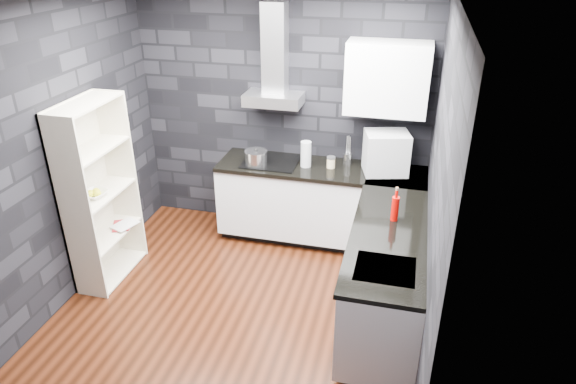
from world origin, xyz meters
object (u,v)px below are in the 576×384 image
at_px(storage_jar, 331,163).
at_px(fruit_bowl, 95,194).
at_px(pot, 256,158).
at_px(appliance_garage, 386,153).
at_px(glass_vase, 306,154).
at_px(bookshelf, 100,194).
at_px(utensil_crock, 348,159).
at_px(red_bottle, 395,209).

relative_size(storage_jar, fruit_bowl, 0.47).
relative_size(pot, appliance_garage, 0.54).
relative_size(glass_vase, appliance_garage, 0.64).
bearing_deg(glass_vase, bookshelf, -147.63).
bearing_deg(storage_jar, pot, -170.62).
xyz_separation_m(bookshelf, fruit_bowl, (0.00, -0.08, 0.04)).
height_order(glass_vase, bookshelf, bookshelf).
xyz_separation_m(storage_jar, utensil_crock, (0.16, 0.13, 0.01)).
bearing_deg(red_bottle, bookshelf, -176.29).
relative_size(utensil_crock, appliance_garage, 0.29).
bearing_deg(storage_jar, red_bottle, -53.33).
bearing_deg(glass_vase, fruit_bowl, -145.90).
relative_size(glass_vase, red_bottle, 1.26).
height_order(utensil_crock, red_bottle, red_bottle).
xyz_separation_m(glass_vase, fruit_bowl, (-1.76, -1.19, -0.10)).
xyz_separation_m(glass_vase, bookshelf, (-1.76, -1.11, -0.14)).
bearing_deg(utensil_crock, appliance_garage, -18.75).
xyz_separation_m(glass_vase, utensil_crock, (0.42, 0.16, -0.08)).
bearing_deg(fruit_bowl, bookshelf, 90.00).
bearing_deg(bookshelf, pot, 41.30).
bearing_deg(glass_vase, pot, -168.71).
xyz_separation_m(appliance_garage, bookshelf, (-2.58, -1.14, -0.22)).
xyz_separation_m(utensil_crock, appliance_garage, (0.40, -0.14, 0.16)).
xyz_separation_m(glass_vase, appliance_garage, (0.82, 0.02, 0.09)).
distance_m(storage_jar, utensil_crock, 0.21).
height_order(glass_vase, utensil_crock, glass_vase).
bearing_deg(fruit_bowl, pot, 41.23).
bearing_deg(appliance_garage, storage_jar, 164.81).
relative_size(pot, fruit_bowl, 1.01).
relative_size(bookshelf, fruit_bowl, 7.86).
bearing_deg(bookshelf, red_bottle, 5.82).
bearing_deg(pot, red_bottle, -29.07).
distance_m(pot, fruit_bowl, 1.65).
height_order(pot, utensil_crock, pot).
height_order(glass_vase, appliance_garage, appliance_garage).
distance_m(pot, storage_jar, 0.79).
height_order(pot, storage_jar, pot).
bearing_deg(pot, glass_vase, 11.29).
bearing_deg(appliance_garage, bookshelf, -171.12).
distance_m(storage_jar, fruit_bowl, 2.36).
height_order(pot, red_bottle, red_bottle).
distance_m(storage_jar, red_bottle, 1.20).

